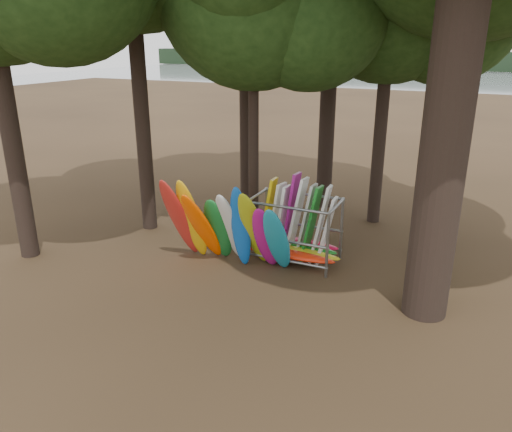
% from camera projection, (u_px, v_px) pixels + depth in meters
% --- Properties ---
extents(ground, '(120.00, 120.00, 0.00)m').
position_uv_depth(ground, '(248.00, 277.00, 15.06)').
color(ground, '#47331E').
rests_on(ground, ground).
extents(lake, '(160.00, 160.00, 0.00)m').
position_uv_depth(lake, '(445.00, 92.00, 66.24)').
color(lake, gray).
rests_on(lake, ground).
extents(far_shore, '(160.00, 4.00, 4.00)m').
position_uv_depth(far_shore, '(469.00, 61.00, 108.22)').
color(far_shore, black).
rests_on(far_shore, ground).
extents(kayak_row, '(4.25, 2.15, 3.01)m').
position_uv_depth(kayak_row, '(229.00, 229.00, 15.24)').
color(kayak_row, '#B2211A').
rests_on(kayak_row, ground).
extents(storage_rack, '(3.21, 1.58, 2.83)m').
position_uv_depth(storage_rack, '(295.00, 232.00, 15.89)').
color(storage_rack, slate).
rests_on(storage_rack, ground).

